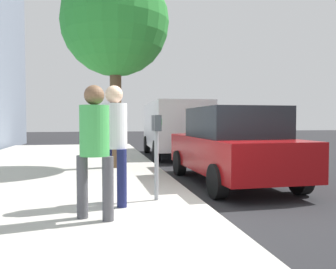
# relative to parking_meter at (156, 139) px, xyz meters

# --- Properties ---
(ground_plane) EXTENTS (80.00, 80.00, 0.00)m
(ground_plane) POSITION_rel_parking_meter_xyz_m (-0.28, -0.74, -1.17)
(ground_plane) COLOR #232326
(ground_plane) RESTS_ON ground
(sidewalk_slab) EXTENTS (28.00, 6.00, 0.15)m
(sidewalk_slab) POSITION_rel_parking_meter_xyz_m (-0.28, 2.26, -1.09)
(sidewalk_slab) COLOR #B7B2A8
(sidewalk_slab) RESTS_ON ground_plane
(parking_meter) EXTENTS (0.36, 0.12, 1.41)m
(parking_meter) POSITION_rel_parking_meter_xyz_m (0.00, 0.00, 0.00)
(parking_meter) COLOR gray
(parking_meter) RESTS_ON sidewalk_slab
(pedestrian_at_meter) EXTENTS (0.50, 0.41, 1.86)m
(pedestrian_at_meter) POSITION_rel_parking_meter_xyz_m (-0.19, 0.70, 0.10)
(pedestrian_at_meter) COLOR #191E4C
(pedestrian_at_meter) RESTS_ON sidewalk_slab
(pedestrian_bystander) EXTENTS (0.39, 0.49, 1.79)m
(pedestrian_bystander) POSITION_rel_parking_meter_xyz_m (-0.94, 0.99, 0.04)
(pedestrian_bystander) COLOR #47474C
(pedestrian_bystander) RESTS_ON sidewalk_slab
(parked_sedan_near) EXTENTS (4.43, 2.03, 1.77)m
(parked_sedan_near) POSITION_rel_parking_meter_xyz_m (1.89, -2.09, -0.27)
(parked_sedan_near) COLOR maroon
(parked_sedan_near) RESTS_ON ground_plane
(parked_van_far) EXTENTS (5.27, 2.27, 2.18)m
(parked_van_far) POSITION_rel_parking_meter_xyz_m (8.05, -2.09, 0.09)
(parked_van_far) COLOR silver
(parked_van_far) RESTS_ON ground_plane
(street_tree) EXTENTS (2.99, 2.99, 5.55)m
(street_tree) POSITION_rel_parking_meter_xyz_m (4.15, 0.46, 3.01)
(street_tree) COLOR brown
(street_tree) RESTS_ON sidewalk_slab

